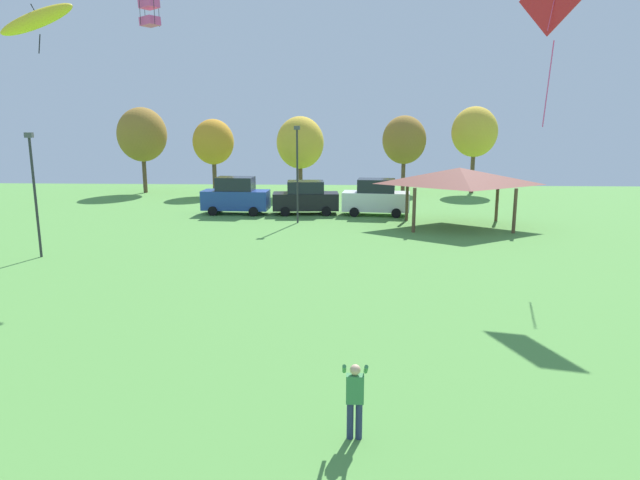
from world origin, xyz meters
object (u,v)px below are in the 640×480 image
Objects in this scene: light_post_1 at (297,169)px; treeline_tree_1 at (213,142)px; kite_flying_6 at (150,13)px; treeline_tree_4 at (474,132)px; person_standing_near_foreground at (355,396)px; parked_car_third_from_left at (376,197)px; parked_car_second_from_left at (306,198)px; treeline_tree_3 at (404,140)px; light_post_0 at (34,188)px; kite_flying_1 at (37,19)px; treeline_tree_2 at (300,143)px; treeline_tree_0 at (142,135)px; park_pavilion at (459,176)px; parked_car_leftmost at (236,196)px.

light_post_1 is 16.07m from treeline_tree_1.
kite_flying_6 reaches higher than treeline_tree_4.
parked_car_third_from_left is at bearing 109.67° from person_standing_near_foreground.
parked_car_second_from_left is 19.02m from treeline_tree_4.
person_standing_near_foreground is 41.24m from treeline_tree_3.
light_post_0 is at bearing -139.82° from light_post_1.
treeline_tree_3 is (7.91, 12.45, 3.50)m from parked_car_second_from_left.
kite_flying_6 is 13.59m from light_post_1.
treeline_tree_4 is (6.07, -0.25, 0.71)m from treeline_tree_3.
treeline_tree_2 is (10.35, 22.04, -6.46)m from kite_flying_1.
person_standing_near_foreground is 0.22× the size of treeline_tree_4.
kite_flying_1 is 24.06m from treeline_tree_0.
treeline_tree_2 is at bearing 93.70° from light_post_1.
treeline_tree_2 is at bearing -165.55° from treeline_tree_3.
park_pavilion is at bearing -34.32° from parked_car_third_from_left.
park_pavilion is at bearing 98.09° from person_standing_near_foreground.
treeline_tree_4 reaches higher than parked_car_second_from_left.
parked_car_second_from_left is 13.82m from treeline_tree_1.
person_standing_near_foreground is at bearing -71.67° from parked_car_leftmost.
kite_flying_6 is at bearing 143.72° from person_standing_near_foreground.
kite_flying_6 is 9.70m from light_post_0.
treeline_tree_2 is (10.62, 23.26, 1.15)m from light_post_0.
park_pavilion is at bearing -4.91° from light_post_1.
person_standing_near_foreground is at bearing -105.40° from park_pavilion.
parked_car_leftmost is 4.84m from parked_car_second_from_left.
treeline_tree_0 is (-24.77, 15.42, 2.03)m from park_pavilion.
light_post_1 reaches higher than parked_car_third_from_left.
parked_car_second_from_left is at bearing -138.88° from treeline_tree_4.
parked_car_second_from_left is (4.84, 0.16, -0.11)m from parked_car_leftmost.
light_post_1 is 21.24m from treeline_tree_4.
parked_car_second_from_left is 0.62× the size of park_pavilion.
treeline_tree_1 is 7.51m from treeline_tree_2.
park_pavilion is (15.36, 9.05, -7.86)m from kite_flying_6.
parked_car_second_from_left is at bearing -177.04° from parked_car_third_from_left.
person_standing_near_foreground is at bearing -88.34° from parked_car_second_from_left.
treeline_tree_4 reaches higher than park_pavilion.
treeline_tree_2 is (3.69, 10.28, 3.23)m from parked_car_leftmost.
treeline_tree_2 is at bearing 119.61° from person_standing_near_foreground.
park_pavilion is 0.99× the size of treeline_tree_0.
person_standing_near_foreground is at bearing -48.60° from kite_flying_1.
treeline_tree_3 is at bearing 47.55° from parked_car_leftmost.
park_pavilion is 1.27× the size of light_post_0.
treeline_tree_4 reaches higher than treeline_tree_2.
parked_car_leftmost reaches higher than person_standing_near_foreground.
treeline_tree_1 is (-18.25, 14.51, 1.44)m from park_pavilion.
treeline_tree_4 is (18.81, 12.36, 4.10)m from parked_car_leftmost.
person_standing_near_foreground is 0.22× the size of treeline_tree_0.
treeline_tree_4 is (14.25, 15.64, 1.92)m from light_post_1.
treeline_tree_4 reaches higher than treeline_tree_0.
parked_car_third_from_left is at bearing -37.82° from treeline_tree_1.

